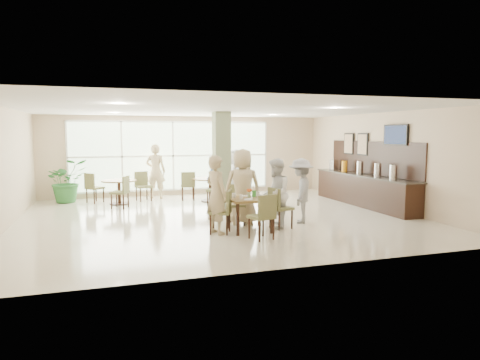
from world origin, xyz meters
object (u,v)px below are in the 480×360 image
object	(u,v)px
buffet_counter	(364,187)
teen_standing	(301,191)
round_table_left	(119,186)
teen_far	(243,187)
round_table_right	(210,183)
adult_standing	(156,171)
main_table	(249,202)
potted_plant	(67,181)
teen_right	(276,193)
teen_left	(216,195)
adult_a	(220,179)
adult_b	(235,175)

from	to	relation	value
buffet_counter	teen_standing	distance (m)	3.44
round_table_left	teen_far	xyz separation A→B (m)	(2.74, -4.01, 0.35)
round_table_right	adult_standing	xyz separation A→B (m)	(-1.61, 1.13, 0.34)
buffet_counter	teen_standing	world-z (taller)	buffet_counter
round_table_right	teen_standing	world-z (taller)	teen_standing
round_table_right	buffet_counter	xyz separation A→B (m)	(4.28, -2.19, -0.03)
main_table	round_table_right	world-z (taller)	same
round_table_right	potted_plant	xyz separation A→B (m)	(-4.41, 1.17, 0.11)
teen_far	teen_right	bearing A→B (deg)	140.83
potted_plant	teen_left	distance (m)	6.62
main_table	buffet_counter	world-z (taller)	buffet_counter
main_table	round_table_right	xyz separation A→B (m)	(0.16, 4.41, -0.07)
buffet_counter	teen_standing	size ratio (longest dim) A/B	2.97
round_table_right	adult_a	size ratio (longest dim) A/B	0.71
round_table_left	teen_standing	bearing A→B (deg)	-45.59
buffet_counter	teen_left	bearing A→B (deg)	-156.39
adult_b	teen_standing	bearing A→B (deg)	7.73
teen_standing	adult_a	bearing A→B (deg)	-130.36
teen_standing	round_table_right	bearing A→B (deg)	-133.26
teen_left	adult_standing	size ratio (longest dim) A/B	0.93
teen_standing	adult_b	distance (m)	4.01
adult_b	buffet_counter	bearing A→B (deg)	57.98
main_table	teen_standing	distance (m)	1.57
buffet_counter	teen_far	distance (m)	4.65
teen_left	teen_standing	world-z (taller)	teen_left
teen_right	adult_b	world-z (taller)	adult_b
round_table_left	adult_a	size ratio (longest dim) A/B	0.68
buffet_counter	teen_far	world-z (taller)	buffet_counter
teen_right	adult_b	size ratio (longest dim) A/B	0.96
teen_far	teen_right	distance (m)	0.86
round_table_left	adult_standing	size ratio (longest dim) A/B	0.58
buffet_counter	teen_left	xyz separation A→B (m)	(-5.22, -2.28, 0.31)
round_table_right	adult_standing	size ratio (longest dim) A/B	0.62
round_table_left	teen_left	bearing A→B (deg)	-68.32
teen_standing	teen_left	bearing A→B (deg)	-48.89
teen_left	buffet_counter	bearing A→B (deg)	-89.17
round_table_left	adult_a	distance (m)	3.15
main_table	round_table_right	bearing A→B (deg)	87.86
buffet_counter	teen_right	bearing A→B (deg)	-150.67
teen_left	teen_standing	distance (m)	2.33
round_table_right	buffet_counter	world-z (taller)	buffet_counter
potted_plant	adult_standing	xyz separation A→B (m)	(2.80, -0.04, 0.23)
main_table	teen_far	distance (m)	0.75
round_table_right	potted_plant	size ratio (longest dim) A/B	0.83
round_table_left	teen_right	distance (m)	5.71
buffet_counter	adult_b	bearing A→B (deg)	147.07
teen_left	adult_b	world-z (taller)	teen_left
teen_far	adult_a	world-z (taller)	teen_far
round_table_left	potted_plant	world-z (taller)	potted_plant
round_table_right	adult_b	bearing A→B (deg)	1.98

